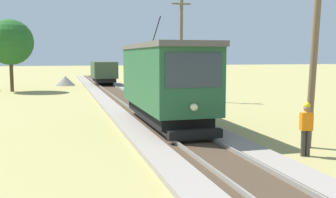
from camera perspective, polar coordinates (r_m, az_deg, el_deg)
name	(u,v)px	position (r m, az deg, el deg)	size (l,w,h in m)	color
red_tram	(165,80)	(18.01, -0.44, 2.77)	(2.60, 8.54, 4.79)	#235633
freight_car	(104,72)	(43.26, -9.17, 3.87)	(2.40, 5.20, 2.31)	#384C33
utility_pole_near_tram	(315,35)	(14.76, 20.32, 8.63)	(1.40, 0.64, 7.80)	brown
utility_pole_mid	(181,45)	(28.99, 1.89, 7.74)	(1.40, 0.40, 7.90)	brown
gravel_pile	(65,81)	(45.20, -14.47, 2.53)	(2.19, 2.19, 1.04)	gray
track_worker	(306,127)	(13.75, 19.15, -3.74)	(0.42, 0.30, 1.78)	#38332D
tree_right_near	(10,42)	(39.06, -21.64, 7.56)	(4.13, 4.13, 6.56)	#4C3823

